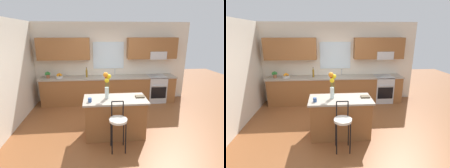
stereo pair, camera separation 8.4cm
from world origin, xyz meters
TOP-DOWN VIEW (x-y plane):
  - ground_plane at (0.00, 0.00)m, footprint 14.00×14.00m
  - wall_left at (-2.56, 0.30)m, footprint 0.12×4.60m
  - back_wall_assembly at (0.03, 1.99)m, footprint 5.60×0.50m
  - counter_run at (0.00, 1.70)m, footprint 4.56×0.64m
  - sink_faucet at (0.21, 1.84)m, footprint 0.02×0.13m
  - oven_range at (1.65, 1.68)m, footprint 0.60×0.64m
  - kitchen_island at (-0.02, -0.34)m, footprint 1.42×0.71m
  - bar_stool_near at (-0.02, -0.91)m, footprint 0.36×0.36m
  - flower_vase at (-0.20, -0.31)m, footprint 0.17×0.18m
  - mug_ceramic at (-0.59, -0.49)m, footprint 0.08×0.08m
  - cookbook at (0.56, -0.30)m, footprint 0.20×0.15m
  - fruit_bowl_oranges at (-1.65, 1.70)m, footprint 0.24×0.24m
  - bottle_olive_oil at (-0.75, 1.70)m, footprint 0.06×0.06m
  - potted_plant_small at (-2.02, 1.70)m, footprint 0.19×0.13m

SIDE VIEW (x-z plane):
  - ground_plane at x=0.00m, z-range 0.00..0.00m
  - oven_range at x=1.65m, z-range 0.00..0.92m
  - kitchen_island at x=-0.02m, z-range 0.00..0.92m
  - counter_run at x=0.00m, z-range 0.01..0.93m
  - bar_stool_near at x=-0.02m, z-range 0.11..1.16m
  - cookbook at x=0.56m, z-range 0.92..0.95m
  - mug_ceramic at x=-0.59m, z-range 0.92..1.01m
  - fruit_bowl_oranges at x=-1.65m, z-range 0.90..1.05m
  - potted_plant_small at x=-2.02m, z-range 0.93..1.15m
  - bottle_olive_oil at x=-0.75m, z-range 0.89..1.22m
  - sink_faucet at x=0.21m, z-range 0.95..1.18m
  - flower_vase at x=-0.20m, z-range 1.00..1.60m
  - wall_left at x=-2.56m, z-range 0.00..2.70m
  - back_wall_assembly at x=0.03m, z-range 0.16..2.86m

